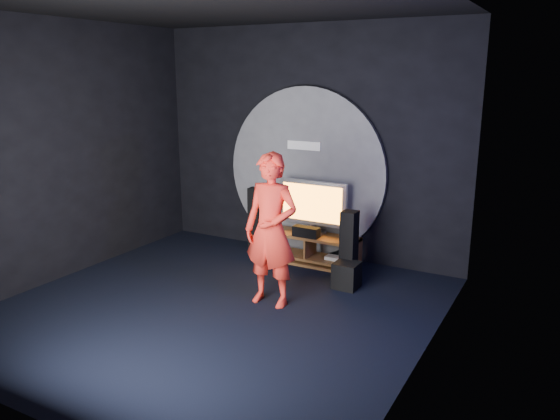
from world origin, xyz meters
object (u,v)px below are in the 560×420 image
Objects in this scene: media_console at (310,251)px; subwoofer at (347,275)px; tower_speaker_left at (256,217)px; player at (271,230)px; tower_speaker_right at (349,247)px; tv at (313,205)px.

subwoofer is (0.84, -0.64, -0.02)m from media_console.
tower_speaker_left reaches higher than subwoofer.
subwoofer is 0.19× the size of player.
tower_speaker_left is 2.03m from tower_speaker_right.
tv is at bearing 140.30° from subwoofer.
tv is at bearing 95.73° from media_console.
subwoofer is at bearing -25.43° from tower_speaker_left.
media_console is 1.39× the size of tv.
media_console is 0.79× the size of player.
player reaches higher than tower_speaker_right.
tower_speaker_right is 0.53× the size of player.
subwoofer is 1.35m from player.
player is at bearing -124.46° from subwoofer.
tv is 1.08× the size of tower_speaker_right.
tv reaches higher than tower_speaker_right.
media_console is at bearing 142.87° from subwoofer.
tower_speaker_left is 1.00× the size of tower_speaker_right.
media_console is 0.93m from tower_speaker_right.
subwoofer is (1.97, -0.94, -0.32)m from tower_speaker_left.
player reaches higher than subwoofer.
tower_speaker_left is at bearing 124.75° from player.
tower_speaker_left is 0.53× the size of player.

